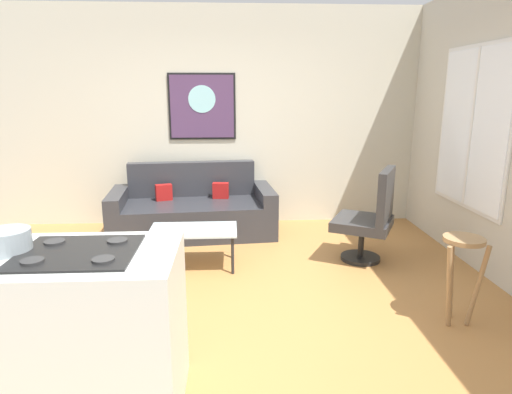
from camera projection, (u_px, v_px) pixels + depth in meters
The scene contains 10 objects.
ground at pixel (214, 305), 3.76m from camera, with size 6.40×6.40×0.04m, color #AD763F.
back_wall at pixel (218, 118), 5.78m from camera, with size 6.40×0.05×2.80m, color beige.
couch at pixel (193, 212), 5.53m from camera, with size 2.05×1.10×0.85m.
coffee_table at pixel (193, 232), 4.45m from camera, with size 0.87×0.51×0.40m.
armchair at pixel (371, 217), 4.56m from camera, with size 0.77×0.78×0.99m.
bar_stool at pixel (462, 259), 3.31m from camera, with size 0.35×0.34×0.69m.
kitchen_counter at pixel (32, 335), 2.39m from camera, with size 1.60×0.71×0.95m.
mixing_bowl at pixel (7, 241), 2.31m from camera, with size 0.24×0.24×0.12m.
wall_painting at pixel (202, 106), 5.69m from camera, with size 0.86×0.03×0.84m.
window at pixel (472, 128), 4.44m from camera, with size 0.03×1.32×1.63m.
Camera 1 is at (0.17, -3.45, 1.75)m, focal length 31.06 mm.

